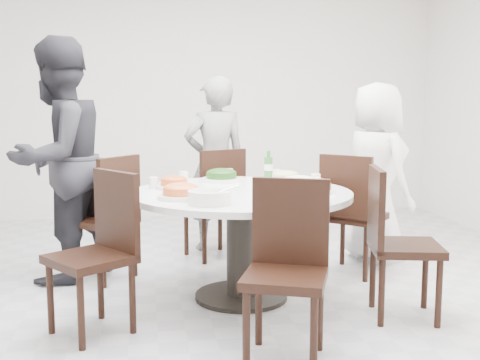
{
  "coord_description": "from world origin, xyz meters",
  "views": [
    {
      "loc": [
        -0.38,
        -3.95,
        1.39
      ],
      "look_at": [
        0.25,
        0.07,
        0.82
      ],
      "focal_mm": 45.0,
      "sensor_mm": 36.0,
      "label": 1
    }
  ],
  "objects": [
    {
      "name": "floor",
      "position": [
        0.0,
        0.0,
        0.0
      ],
      "size": [
        6.0,
        6.0,
        0.01
      ],
      "primitive_type": "cube",
      "color": "#B3B4B9",
      "rests_on": "ground"
    },
    {
      "name": "wall_back",
      "position": [
        0.0,
        3.0,
        1.4
      ],
      "size": [
        6.0,
        0.01,
        2.8
      ],
      "primitive_type": "cube",
      "color": "silver",
      "rests_on": "ground"
    },
    {
      "name": "wall_front",
      "position": [
        0.0,
        -3.0,
        1.4
      ],
      "size": [
        6.0,
        0.01,
        2.8
      ],
      "primitive_type": "cube",
      "color": "silver",
      "rests_on": "ground"
    },
    {
      "name": "dining_table",
      "position": [
        0.25,
        0.02,
        0.38
      ],
      "size": [
        1.5,
        1.5,
        0.75
      ],
      "primitive_type": "cylinder",
      "color": "white",
      "rests_on": "floor"
    },
    {
      "name": "chair_ne",
      "position": [
        1.23,
        0.48,
        0.47
      ],
      "size": [
        0.59,
        0.59,
        0.95
      ],
      "primitive_type": "cube",
      "rotation": [
        0.0,
        0.0,
        2.4
      ],
      "color": "black",
      "rests_on": "floor"
    },
    {
      "name": "chair_n",
      "position": [
        0.18,
        1.13,
        0.47
      ],
      "size": [
        0.55,
        0.55,
        0.95
      ],
      "primitive_type": "cube",
      "rotation": [
        0.0,
        0.0,
        3.53
      ],
      "color": "black",
      "rests_on": "floor"
    },
    {
      "name": "chair_nw",
      "position": [
        -0.72,
        0.64,
        0.47
      ],
      "size": [
        0.59,
        0.59,
        0.95
      ],
      "primitive_type": "cube",
      "rotation": [
        0.0,
        0.0,
        4.01
      ],
      "color": "black",
      "rests_on": "floor"
    },
    {
      "name": "chair_sw",
      "position": [
        -0.71,
        -0.46,
        0.47
      ],
      "size": [
        0.59,
        0.59,
        0.95
      ],
      "primitive_type": "cube",
      "rotation": [
        0.0,
        0.0,
        5.35
      ],
      "color": "black",
      "rests_on": "floor"
    },
    {
      "name": "chair_s",
      "position": [
        0.32,
        -0.99,
        0.47
      ],
      "size": [
        0.54,
        0.54,
        0.95
      ],
      "primitive_type": "cube",
      "rotation": [
        0.0,
        0.0,
        5.91
      ],
      "color": "black",
      "rests_on": "floor"
    },
    {
      "name": "chair_se",
      "position": [
        1.21,
        -0.5,
        0.47
      ],
      "size": [
        0.5,
        0.5,
        0.95
      ],
      "primitive_type": "cube",
      "rotation": [
        0.0,
        0.0,
        7.64
      ],
      "color": "black",
      "rests_on": "floor"
    },
    {
      "name": "diner_right",
      "position": [
        1.53,
        0.82,
        0.75
      ],
      "size": [
        0.69,
        0.85,
        1.5
      ],
      "primitive_type": "imported",
      "rotation": [
        0.0,
        0.0,
        1.9
      ],
      "color": "white",
      "rests_on": "floor"
    },
    {
      "name": "diner_middle",
      "position": [
        0.24,
        1.41,
        0.78
      ],
      "size": [
        0.62,
        0.46,
        1.56
      ],
      "primitive_type": "imported",
      "rotation": [
        0.0,
        0.0,
        3.29
      ],
      "color": "black",
      "rests_on": "floor"
    },
    {
      "name": "diner_left",
      "position": [
        -1.03,
        0.68,
        0.91
      ],
      "size": [
        1.07,
        1.12,
        1.83
      ],
      "primitive_type": "imported",
      "rotation": [
        0.0,
        0.0,
        4.11
      ],
      "color": "black",
      "rests_on": "floor"
    },
    {
      "name": "dish_greens",
      "position": [
        0.18,
        0.51,
        0.79
      ],
      "size": [
        0.29,
        0.29,
        0.08
      ],
      "primitive_type": "cylinder",
      "color": "white",
      "rests_on": "dining_table"
    },
    {
      "name": "dish_pale",
      "position": [
        0.64,
        0.34,
        0.78
      ],
      "size": [
        0.26,
        0.26,
        0.07
      ],
      "primitive_type": "cylinder",
      "color": "white",
      "rests_on": "dining_table"
    },
    {
      "name": "dish_orange",
      "position": [
        -0.19,
        0.2,
        0.78
      ],
      "size": [
        0.24,
        0.24,
        0.06
      ],
      "primitive_type": "cylinder",
      "color": "white",
      "rests_on": "dining_table"
    },
    {
      "name": "dish_redbrown",
      "position": [
        0.73,
        -0.11,
        0.79
      ],
      "size": [
        0.29,
        0.29,
        0.07
      ],
      "primitive_type": "cylinder",
      "color": "white",
      "rests_on": "dining_table"
    },
    {
      "name": "dish_tofu",
      "position": [
        -0.17,
        -0.21,
        0.79
      ],
      "size": [
        0.29,
        0.29,
        0.08
      ],
      "primitive_type": "cylinder",
      "color": "white",
      "rests_on": "dining_table"
    },
    {
      "name": "rice_bowl",
      "position": [
        0.53,
        -0.46,
        0.81
      ],
      "size": [
        0.28,
        0.28,
        0.12
      ],
      "primitive_type": "cylinder",
      "color": "silver",
      "rests_on": "dining_table"
    },
    {
      "name": "soup_bowl",
      "position": [
        -0.01,
        -0.42,
        0.79
      ],
      "size": [
        0.26,
        0.26,
        0.08
      ],
      "primitive_type": "cylinder",
      "color": "white",
      "rests_on": "dining_table"
    },
    {
      "name": "beverage_bottle",
      "position": [
        0.55,
        0.54,
        0.86
      ],
      "size": [
        0.06,
        0.06,
        0.22
      ],
      "primitive_type": "cylinder",
      "color": "#2A6729",
      "rests_on": "dining_table"
    },
    {
      "name": "tea_cups",
      "position": [
        0.23,
        0.63,
        0.79
      ],
      "size": [
        0.07,
        0.07,
        0.08
      ],
      "primitive_type": "cylinder",
      "color": "white",
      "rests_on": "dining_table"
    },
    {
      "name": "chopsticks",
      "position": [
        0.26,
        0.68,
        0.76
      ],
      "size": [
        0.24,
        0.04,
        0.01
      ],
      "primitive_type": null,
      "color": "tan",
      "rests_on": "dining_table"
    }
  ]
}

